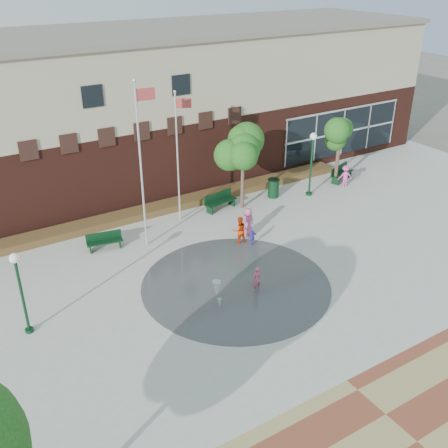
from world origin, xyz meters
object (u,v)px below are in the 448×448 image
flagpole_left (141,158)px  child_splash (256,279)px  flagpole_right (178,151)px  bench_left (105,244)px  trash_can (273,188)px

flagpole_left → child_splash: bearing=-60.6°
flagpole_right → flagpole_left: bearing=-123.8°
bench_left → child_splash: 8.15m
bench_left → trash_can: (10.95, 0.75, 0.31)m
flagpole_left → child_splash: 7.79m
bench_left → flagpole_right: bearing=22.4°
flagpole_right → trash_can: 7.06m
flagpole_left → bench_left: bearing=169.7°
bench_left → flagpole_left: bearing=-8.4°
flagpole_right → trash_can: (6.18, -0.25, -3.40)m
bench_left → trash_can: trash_can is taller
flagpole_right → child_splash: (-0.43, -7.90, -3.42)m
flagpole_left → flagpole_right: (2.78, 1.68, -0.63)m
flagpole_right → trash_can: size_ratio=6.13×
trash_can → bench_left: bearing=-176.1°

